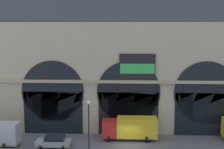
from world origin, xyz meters
TOP-DOWN VIEW (x-y plane):
  - ground_plane at (0.00, 0.00)m, footprint 200.00×200.00m
  - station_building at (0.04, 7.69)m, footprint 45.77×5.80m
  - car_midwest at (-9.64, -0.59)m, footprint 4.40×2.22m
  - box_truck_center at (0.28, 2.79)m, footprint 7.50×2.91m
  - street_lamp_quayside at (-4.76, -3.44)m, footprint 0.44×0.44m

SIDE VIEW (x-z plane):
  - ground_plane at x=0.00m, z-range 0.00..0.00m
  - car_midwest at x=-9.64m, z-range 0.03..1.58m
  - box_truck_center at x=0.28m, z-range 0.14..3.26m
  - street_lamp_quayside at x=-4.76m, z-range 0.96..7.86m
  - station_building at x=0.04m, z-range -0.24..19.34m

